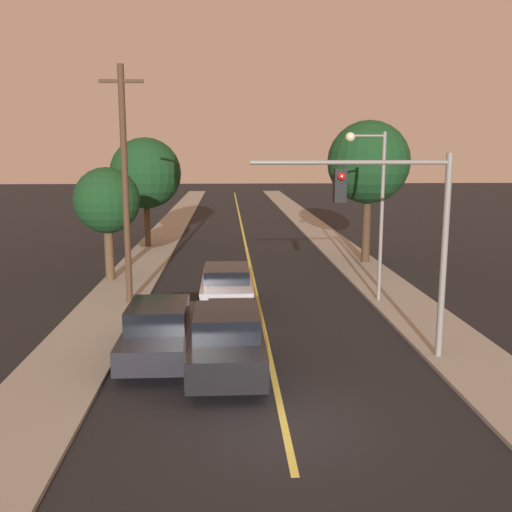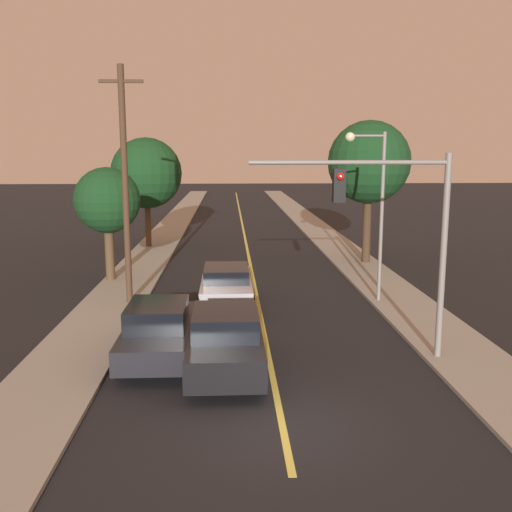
% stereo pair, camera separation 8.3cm
% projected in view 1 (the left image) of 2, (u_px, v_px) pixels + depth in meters
% --- Properties ---
extents(ground_plane, '(200.00, 200.00, 0.00)m').
position_uv_depth(ground_plane, '(284.00, 426.00, 12.26)').
color(ground_plane, black).
extents(road_surface, '(8.75, 80.00, 0.01)m').
position_uv_depth(road_surface, '(241.00, 223.00, 47.64)').
color(road_surface, black).
rests_on(road_surface, ground).
extents(sidewalk_left, '(2.50, 80.00, 0.12)m').
position_uv_depth(sidewalk_left, '(173.00, 223.00, 47.34)').
color(sidewalk_left, gray).
rests_on(sidewalk_left, ground).
extents(sidewalk_right, '(2.50, 80.00, 0.12)m').
position_uv_depth(sidewalk_right, '(308.00, 222.00, 47.92)').
color(sidewalk_right, gray).
rests_on(sidewalk_right, ground).
extents(car_near_lane_front, '(2.05, 4.74, 1.74)m').
position_uv_depth(car_near_lane_front, '(227.00, 340.00, 15.17)').
color(car_near_lane_front, black).
rests_on(car_near_lane_front, ground).
extents(car_near_lane_second, '(2.00, 4.87, 1.57)m').
position_uv_depth(car_near_lane_second, '(227.00, 285.00, 21.78)').
color(car_near_lane_second, '#A5A8B2').
rests_on(car_near_lane_second, ground).
extents(car_outer_lane_front, '(1.97, 4.85, 1.63)m').
position_uv_depth(car_outer_lane_front, '(159.00, 330.00, 16.27)').
color(car_outer_lane_front, black).
rests_on(car_outer_lane_front, ground).
extents(traffic_signal_mast, '(5.44, 0.42, 5.68)m').
position_uv_depth(traffic_signal_mast, '(398.00, 219.00, 15.43)').
color(traffic_signal_mast, slate).
rests_on(traffic_signal_mast, ground).
extents(streetlamp_right, '(1.55, 0.36, 6.46)m').
position_uv_depth(streetlamp_right, '(373.00, 193.00, 21.60)').
color(streetlamp_right, slate).
rests_on(streetlamp_right, ground).
extents(utility_pole_left, '(1.60, 0.24, 8.84)m').
position_uv_depth(utility_pole_left, '(125.00, 183.00, 21.24)').
color(utility_pole_left, '#422D1E').
rests_on(utility_pole_left, ground).
extents(tree_left_near, '(4.29, 4.29, 6.62)m').
position_uv_depth(tree_left_near, '(146.00, 173.00, 34.55)').
color(tree_left_near, '#4C3823').
rests_on(tree_left_near, ground).
extents(tree_left_far, '(2.94, 2.94, 5.07)m').
position_uv_depth(tree_left_far, '(107.00, 201.00, 25.39)').
color(tree_left_far, '#4C3823').
rests_on(tree_left_far, ground).
extents(tree_right_near, '(4.25, 4.25, 7.35)m').
position_uv_depth(tree_right_near, '(368.00, 163.00, 29.34)').
color(tree_right_near, '#3D2B1C').
rests_on(tree_right_near, ground).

